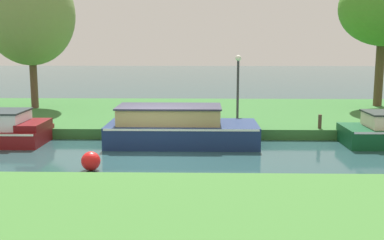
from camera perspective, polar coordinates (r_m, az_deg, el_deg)
name	(u,v)px	position (r m, az deg, el deg)	size (l,w,h in m)	color
ground_plane	(151,152)	(16.03, -5.04, -3.86)	(120.00, 120.00, 0.00)	#26484B
riverbank_far	(166,115)	(22.84, -3.13, 0.65)	(72.00, 10.00, 0.40)	#346C31
navy_narrowboat	(179,128)	(17.01, -1.60, -0.96)	(5.41, 2.37, 1.42)	navy
willow_tree_left	(30,14)	(24.83, -19.13, 12.02)	(4.35, 4.76, 7.13)	brown
lamp_post	(238,80)	(19.37, 5.60, 4.87)	(0.24, 0.24, 2.76)	#333338
mooring_post_near	(320,121)	(18.67, 15.27, -0.18)	(0.13, 0.13, 0.54)	#4C392C
mooring_post_far	(142,119)	(18.26, -6.13, 0.14)	(0.19, 0.19, 0.69)	#443F2C
channel_buoy	(91,161)	(13.92, -12.20, -4.90)	(0.56, 0.56, 0.56)	red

